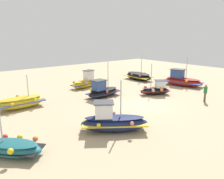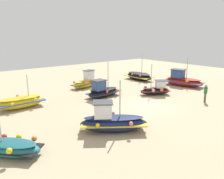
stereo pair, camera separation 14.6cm
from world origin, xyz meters
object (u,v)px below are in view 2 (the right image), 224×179
fishing_boat_0 (156,90)px  mooring_buoy_0 (161,86)px  fishing_boat_2 (21,102)px  fishing_boat_4 (112,121)px  fishing_boat_7 (11,147)px  fishing_boat_3 (139,76)px  fishing_boat_5 (86,82)px  fishing_boat_6 (183,80)px  fishing_boat_1 (103,91)px  person_walking (206,92)px

fishing_boat_0 → mooring_buoy_0: bearing=57.6°
fishing_boat_2 → mooring_buoy_0: (-14.79, 3.19, -0.17)m
fishing_boat_4 → fishing_boat_7: fishing_boat_7 is taller
fishing_boat_3 → fishing_boat_5: fishing_boat_3 is taller
fishing_boat_0 → fishing_boat_2: (12.41, -4.43, -0.02)m
fishing_boat_2 → fishing_boat_4: bearing=110.0°
fishing_boat_6 → fishing_boat_0: bearing=84.3°
fishing_boat_4 → fishing_boat_6: bearing=-125.9°
fishing_boat_3 → mooring_buoy_0: (1.88, 5.45, -0.18)m
fishing_boat_7 → mooring_buoy_0: size_ratio=6.69×
fishing_boat_6 → mooring_buoy_0: bearing=69.3°
fishing_boat_3 → fishing_boat_0: bearing=146.1°
fishing_boat_2 → fishing_boat_1: bearing=168.5°
fishing_boat_1 → mooring_buoy_0: 7.34m
fishing_boat_4 → fishing_boat_7: bearing=26.6°
fishing_boat_1 → person_walking: (-6.36, 7.46, 0.37)m
fishing_boat_6 → mooring_buoy_0: size_ratio=8.87×
fishing_boat_5 → person_walking: size_ratio=2.24×
fishing_boat_5 → fishing_boat_0: bearing=-75.1°
fishing_boat_0 → fishing_boat_3: size_ratio=0.76×
fishing_boat_5 → person_walking: bearing=-78.1°
fishing_boat_4 → fishing_boat_5: fishing_boat_4 is taller
fishing_boat_2 → person_walking: 16.65m
fishing_boat_3 → fishing_boat_5: bearing=82.5°
person_walking → mooring_buoy_0: person_walking is taller
fishing_boat_2 → mooring_buoy_0: 15.13m
mooring_buoy_0 → fishing_boat_5: bearing=-45.1°
fishing_boat_7 → fishing_boat_3: bearing=76.1°
fishing_boat_7 → fishing_boat_2: bearing=118.6°
fishing_boat_5 → mooring_buoy_0: bearing=-57.6°
fishing_boat_2 → fishing_boat_5: (-8.51, -3.12, 0.11)m
fishing_boat_7 → person_walking: 16.93m
fishing_boat_1 → fishing_boat_6: 10.88m
fishing_boat_1 → fishing_boat_4: bearing=53.3°
fishing_boat_4 → fishing_boat_5: (-5.35, -11.74, -0.03)m
fishing_boat_4 → fishing_boat_2: bearing=-34.0°
fishing_boat_1 → person_walking: 9.81m
fishing_boat_2 → fishing_boat_6: size_ratio=0.80×
fishing_boat_3 → fishing_boat_2: bearing=96.2°
fishing_boat_5 → mooring_buoy_0: (-6.28, 6.31, -0.29)m
fishing_boat_5 → person_walking: (-5.49, 12.12, 0.32)m
fishing_boat_5 → fishing_boat_7: fishing_boat_7 is taller
fishing_boat_4 → mooring_buoy_0: size_ratio=7.73×
fishing_boat_5 → mooring_buoy_0: 8.91m
fishing_boat_1 → fishing_boat_0: bearing=144.5°
fishing_boat_4 → fishing_boat_3: bearing=-105.2°
fishing_boat_1 → mooring_buoy_0: size_ratio=6.74×
fishing_boat_3 → fishing_boat_7: 21.90m
fishing_boat_1 → fishing_boat_5: size_ratio=1.02×
fishing_boat_4 → fishing_boat_6: 15.96m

